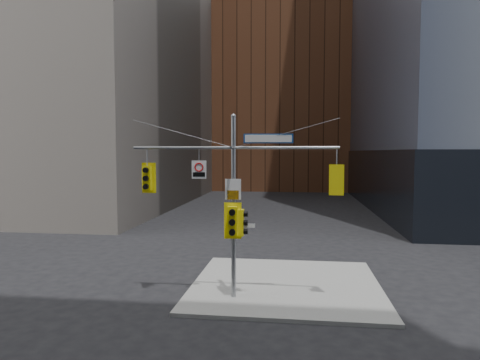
% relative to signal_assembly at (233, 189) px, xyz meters
% --- Properties ---
extents(ground, '(160.00, 160.00, 0.00)m').
position_rel_signal_assembly_xyz_m(ground, '(0.00, -1.99, -4.42)').
color(ground, black).
rests_on(ground, ground).
extents(sidewalk_corner, '(8.00, 8.00, 0.15)m').
position_rel_signal_assembly_xyz_m(sidewalk_corner, '(2.00, 2.01, -4.34)').
color(sidewalk_corner, gray).
rests_on(sidewalk_corner, ground).
extents(brick_midrise, '(26.00, 20.00, 28.00)m').
position_rel_signal_assembly_xyz_m(brick_midrise, '(0.00, 56.01, 9.58)').
color(brick_midrise, brown).
rests_on(brick_midrise, ground).
extents(signal_assembly, '(8.00, 0.80, 7.30)m').
position_rel_signal_assembly_xyz_m(signal_assembly, '(0.00, 0.00, 0.00)').
color(signal_assembly, gray).
rests_on(signal_assembly, ground).
extents(traffic_light_west_arm, '(0.58, 0.46, 1.22)m').
position_rel_signal_assembly_xyz_m(traffic_light_west_arm, '(-3.46, 0.01, 0.38)').
color(traffic_light_west_arm, yellow).
rests_on(traffic_light_west_arm, ground).
extents(traffic_light_east_arm, '(0.55, 0.45, 1.15)m').
position_rel_signal_assembly_xyz_m(traffic_light_east_arm, '(3.90, 0.00, 0.38)').
color(traffic_light_east_arm, yellow).
rests_on(traffic_light_east_arm, ground).
extents(traffic_light_pole_side, '(0.39, 0.34, 1.03)m').
position_rel_signal_assembly_xyz_m(traffic_light_pole_side, '(0.32, 0.01, -1.32)').
color(traffic_light_pole_side, yellow).
rests_on(traffic_light_pole_side, ground).
extents(traffic_light_pole_front, '(0.67, 0.56, 1.41)m').
position_rel_signal_assembly_xyz_m(traffic_light_pole_front, '(-0.00, -0.27, -1.23)').
color(traffic_light_pole_front, yellow).
rests_on(traffic_light_pole_front, ground).
extents(street_sign_blade, '(1.89, 0.19, 0.37)m').
position_rel_signal_assembly_xyz_m(street_sign_blade, '(1.34, 0.00, 1.93)').
color(street_sign_blade, navy).
rests_on(street_sign_blade, ground).
extents(regulatory_sign_arm, '(0.57, 0.12, 0.71)m').
position_rel_signal_assembly_xyz_m(regulatory_sign_arm, '(-1.36, -0.02, 0.76)').
color(regulatory_sign_arm, silver).
rests_on(regulatory_sign_arm, ground).
extents(regulatory_sign_pole, '(0.61, 0.06, 0.80)m').
position_rel_signal_assembly_xyz_m(regulatory_sign_pole, '(0.00, -0.11, -0.03)').
color(regulatory_sign_pole, silver).
rests_on(regulatory_sign_pole, ground).
extents(street_blade_ew, '(0.78, 0.10, 0.16)m').
position_rel_signal_assembly_xyz_m(street_blade_ew, '(0.45, 0.01, -1.44)').
color(street_blade_ew, silver).
rests_on(street_blade_ew, ground).
extents(street_blade_ns, '(0.15, 0.82, 0.17)m').
position_rel_signal_assembly_xyz_m(street_blade_ns, '(0.00, 0.46, -1.64)').
color(street_blade_ns, '#145926').
rests_on(street_blade_ns, ground).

